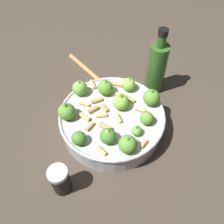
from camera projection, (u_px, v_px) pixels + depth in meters
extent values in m
plane|color=#42382D|center=(112.00, 127.00, 0.67)|extent=(2.40, 2.40, 0.00)
cylinder|color=#B7B7BC|center=(112.00, 121.00, 0.64)|extent=(0.27, 0.27, 0.06)
torus|color=#B7B7BC|center=(112.00, 114.00, 0.62)|extent=(0.28, 0.28, 0.01)
sphere|color=#8CC64C|center=(129.00, 84.00, 0.66)|extent=(0.04, 0.04, 0.04)
cone|color=#8CC64C|center=(129.00, 79.00, 0.65)|extent=(0.02, 0.02, 0.02)
sphere|color=#4C8933|center=(79.00, 138.00, 0.55)|extent=(0.04, 0.04, 0.04)
cone|color=#609E38|center=(78.00, 134.00, 0.54)|extent=(0.02, 0.02, 0.01)
sphere|color=#609E38|center=(105.00, 88.00, 0.65)|extent=(0.04, 0.04, 0.04)
cone|color=#75B247|center=(105.00, 82.00, 0.64)|extent=(0.02, 0.02, 0.02)
sphere|color=#8CC64C|center=(121.00, 102.00, 0.62)|extent=(0.04, 0.04, 0.04)
cone|color=#609E38|center=(121.00, 96.00, 0.60)|extent=(0.02, 0.02, 0.02)
sphere|color=#4C8933|center=(108.00, 136.00, 0.56)|extent=(0.04, 0.04, 0.04)
cone|color=#8CC64C|center=(108.00, 131.00, 0.54)|extent=(0.02, 0.02, 0.02)
sphere|color=#609E38|center=(147.00, 118.00, 0.59)|extent=(0.03, 0.03, 0.03)
cone|color=#75B247|center=(148.00, 114.00, 0.58)|extent=(0.02, 0.02, 0.01)
sphere|color=#609E38|center=(151.00, 97.00, 0.63)|extent=(0.04, 0.04, 0.04)
cone|color=#4C8933|center=(152.00, 91.00, 0.61)|extent=(0.02, 0.02, 0.02)
sphere|color=#75B247|center=(136.00, 131.00, 0.57)|extent=(0.03, 0.03, 0.03)
cone|color=#4C8933|center=(137.00, 127.00, 0.56)|extent=(0.01, 0.01, 0.01)
sphere|color=#609E38|center=(67.00, 112.00, 0.60)|extent=(0.04, 0.04, 0.04)
cone|color=#609E38|center=(65.00, 105.00, 0.58)|extent=(0.02, 0.02, 0.02)
sphere|color=#75B247|center=(80.00, 88.00, 0.65)|extent=(0.04, 0.04, 0.04)
cone|color=#609E38|center=(79.00, 83.00, 0.64)|extent=(0.02, 0.02, 0.02)
sphere|color=#609E38|center=(128.00, 144.00, 0.54)|extent=(0.04, 0.04, 0.04)
cone|color=#4C8933|center=(128.00, 139.00, 0.52)|extent=(0.02, 0.02, 0.02)
cylinder|color=tan|center=(84.00, 117.00, 0.61)|extent=(0.02, 0.04, 0.01)
cylinder|color=tan|center=(93.00, 84.00, 0.68)|extent=(0.03, 0.03, 0.01)
cylinder|color=tan|center=(119.00, 118.00, 0.61)|extent=(0.03, 0.02, 0.01)
cylinder|color=tan|center=(96.00, 100.00, 0.64)|extent=(0.03, 0.03, 0.01)
cylinder|color=tan|center=(93.00, 109.00, 0.62)|extent=(0.03, 0.03, 0.01)
cylinder|color=tan|center=(105.00, 108.00, 0.63)|extent=(0.02, 0.03, 0.01)
cylinder|color=tan|center=(101.00, 115.00, 0.61)|extent=(0.02, 0.03, 0.01)
cylinder|color=tan|center=(140.00, 110.00, 0.62)|extent=(0.01, 0.03, 0.01)
cylinder|color=tan|center=(144.00, 144.00, 0.56)|extent=(0.02, 0.02, 0.01)
cylinder|color=tan|center=(104.00, 127.00, 0.59)|extent=(0.02, 0.03, 0.01)
cylinder|color=tan|center=(117.00, 84.00, 0.68)|extent=(0.01, 0.03, 0.01)
cylinder|color=tan|center=(90.00, 126.00, 0.59)|extent=(0.03, 0.02, 0.01)
cylinder|color=tan|center=(84.00, 104.00, 0.64)|extent=(0.01, 0.03, 0.01)
cylinder|color=tan|center=(130.00, 99.00, 0.65)|extent=(0.02, 0.03, 0.01)
cylinder|color=tan|center=(102.00, 151.00, 0.55)|extent=(0.02, 0.03, 0.01)
cylinder|color=tan|center=(119.00, 95.00, 0.66)|extent=(0.01, 0.03, 0.01)
cylinder|color=black|center=(61.00, 181.00, 0.53)|extent=(0.04, 0.04, 0.07)
cylinder|color=silver|center=(57.00, 173.00, 0.50)|extent=(0.04, 0.04, 0.01)
cylinder|color=#336023|center=(156.00, 69.00, 0.70)|extent=(0.05, 0.05, 0.16)
cylinder|color=#336023|center=(162.00, 41.00, 0.62)|extent=(0.02, 0.02, 0.04)
cylinder|color=black|center=(163.00, 32.00, 0.60)|extent=(0.03, 0.03, 0.02)
cylinder|color=#B2844C|center=(85.00, 68.00, 0.81)|extent=(0.10, 0.16, 0.02)
ellipsoid|color=#B2844C|center=(103.00, 84.00, 0.77)|extent=(0.06, 0.06, 0.01)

